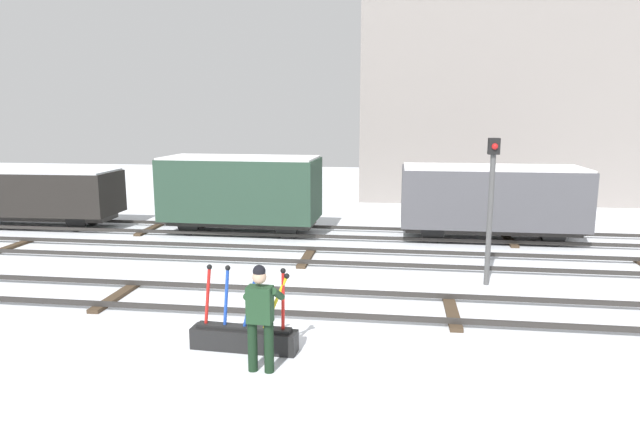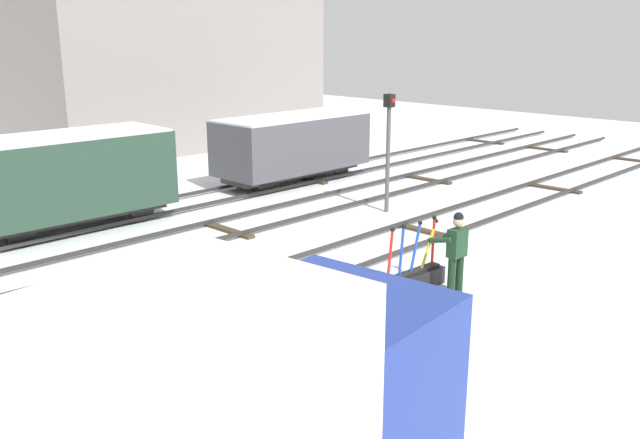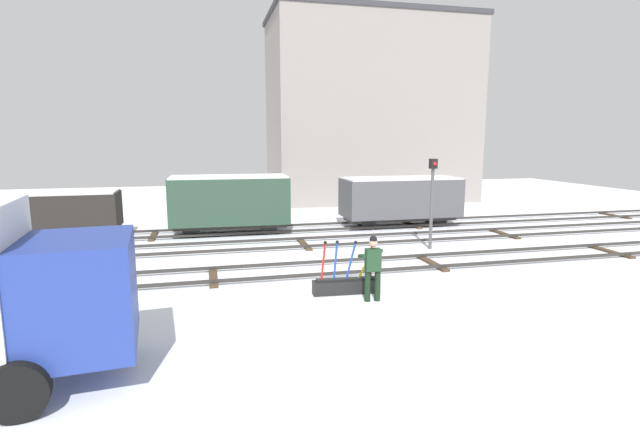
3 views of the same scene
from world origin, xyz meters
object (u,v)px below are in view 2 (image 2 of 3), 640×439
(signal_post, at_px, (388,140))
(freight_car_mid_siding, at_px, (293,144))
(switch_lever_frame, at_px, (410,279))
(freight_car_back_track, at_px, (71,175))
(rail_worker, at_px, (456,249))

(signal_post, height_order, freight_car_mid_siding, signal_post)
(signal_post, bearing_deg, switch_lever_frame, -136.71)
(switch_lever_frame, height_order, freight_car_back_track, freight_car_back_track)
(rail_worker, height_order, signal_post, signal_post)
(switch_lever_frame, height_order, signal_post, signal_post)
(signal_post, relative_size, freight_car_back_track, 0.66)
(freight_car_back_track, bearing_deg, signal_post, -32.06)
(rail_worker, distance_m, freight_car_mid_siding, 10.92)
(switch_lever_frame, bearing_deg, signal_post, 46.70)
(freight_car_back_track, xyz_separation_m, freight_car_mid_siding, (7.90, -0.00, -0.11))
(freight_car_back_track, height_order, freight_car_mid_siding, freight_car_back_track)
(switch_lever_frame, height_order, rail_worker, rail_worker)
(signal_post, xyz_separation_m, freight_car_mid_siding, (0.77, 4.75, -0.76))
(rail_worker, relative_size, signal_post, 0.50)
(freight_car_back_track, bearing_deg, freight_car_mid_siding, 1.60)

